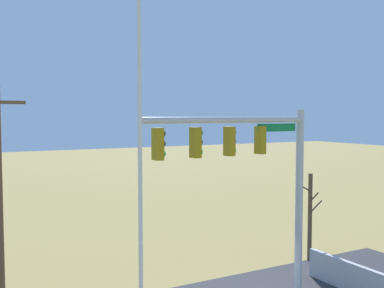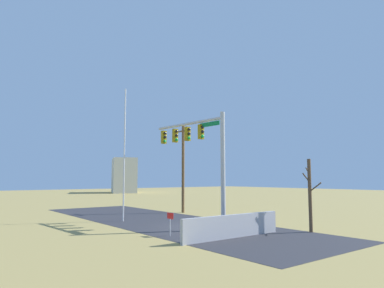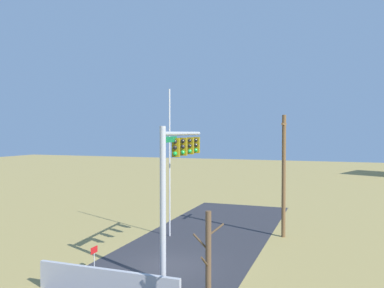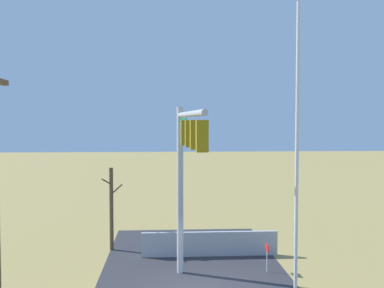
% 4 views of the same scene
% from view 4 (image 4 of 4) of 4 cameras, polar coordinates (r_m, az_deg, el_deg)
% --- Properties ---
extents(sidewalk_corner, '(6.00, 6.00, 0.01)m').
position_cam_4_polar(sidewalk_corner, '(21.53, -1.57, -14.82)').
color(sidewalk_corner, '#B7B5AD').
rests_on(sidewalk_corner, ground_plane).
extents(retaining_fence, '(0.20, 6.61, 1.19)m').
position_cam_4_polar(retaining_fence, '(22.76, 2.22, -12.29)').
color(retaining_fence, '#A8A8AD').
rests_on(retaining_fence, ground_plane).
extents(signal_mast, '(6.59, 0.77, 7.15)m').
position_cam_4_polar(signal_mast, '(17.54, -0.75, -1.70)').
color(signal_mast, '#B2B5BA').
rests_on(signal_mast, ground_plane).
extents(flagpole, '(0.10, 0.10, 9.69)m').
position_cam_4_polar(flagpole, '(12.65, 12.85, -4.93)').
color(flagpole, silver).
rests_on(flagpole, ground_plane).
extents(bare_tree, '(1.27, 1.02, 4.19)m').
position_cam_4_polar(bare_tree, '(23.79, -9.96, -7.80)').
color(bare_tree, brown).
rests_on(bare_tree, ground_plane).
extents(open_sign, '(0.56, 0.04, 1.22)m').
position_cam_4_polar(open_sign, '(20.67, 9.29, -13.00)').
color(open_sign, silver).
rests_on(open_sign, ground_plane).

